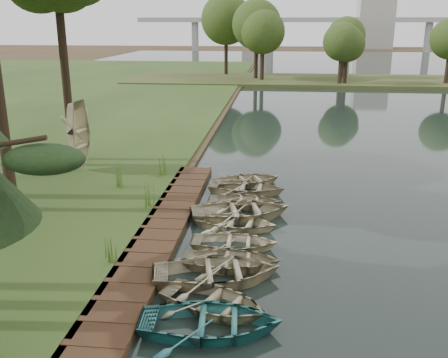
# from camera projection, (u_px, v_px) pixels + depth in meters

# --- Properties ---
(ground) EXTENTS (300.00, 300.00, 0.00)m
(ground) POSITION_uv_depth(u_px,v_px,m) (204.00, 237.00, 18.25)
(ground) COLOR #3D2F1D
(boardwalk) EXTENTS (1.60, 16.00, 0.30)m
(boardwalk) POSITION_uv_depth(u_px,v_px,m) (161.00, 231.00, 18.37)
(boardwalk) COLOR #372415
(boardwalk) RESTS_ON ground
(peninsula) EXTENTS (50.00, 14.00, 0.45)m
(peninsula) POSITION_uv_depth(u_px,v_px,m) (321.00, 81.00, 64.76)
(peninsula) COLOR #3B441E
(peninsula) RESTS_ON ground
(far_trees) EXTENTS (45.60, 5.60, 8.80)m
(far_trees) POSITION_uv_depth(u_px,v_px,m) (297.00, 31.00, 63.24)
(far_trees) COLOR black
(far_trees) RESTS_ON peninsula
(bridge) EXTENTS (95.90, 4.00, 8.60)m
(bridge) POSITION_uv_depth(u_px,v_px,m) (318.00, 24.00, 128.62)
(bridge) COLOR #A5A5A0
(bridge) RESTS_ON ground
(building_a) EXTENTS (10.00, 8.00, 18.00)m
(building_a) POSITION_uv_depth(u_px,v_px,m) (375.00, 16.00, 145.19)
(building_a) COLOR #A5A5A0
(building_a) RESTS_ON ground
(building_b) EXTENTS (8.00, 8.00, 12.00)m
(building_b) POSITION_uv_depth(u_px,v_px,m) (256.00, 27.00, 154.42)
(building_b) COLOR #A5A5A0
(building_b) RESTS_ON ground
(rowboat_0) EXTENTS (3.80, 2.85, 0.75)m
(rowboat_0) POSITION_uv_depth(u_px,v_px,m) (211.00, 319.00, 12.45)
(rowboat_0) COLOR #286F6D
(rowboat_0) RESTS_ON water
(rowboat_1) EXTENTS (3.75, 3.27, 0.65)m
(rowboat_1) POSITION_uv_depth(u_px,v_px,m) (215.00, 299.00, 13.44)
(rowboat_1) COLOR tan
(rowboat_1) RESTS_ON water
(rowboat_2) EXTENTS (4.36, 3.51, 0.80)m
(rowboat_2) POSITION_uv_depth(u_px,v_px,m) (217.00, 269.00, 14.92)
(rowboat_2) COLOR tan
(rowboat_2) RESTS_ON water
(rowboat_3) EXTENTS (3.19, 2.35, 0.64)m
(rowboat_3) POSITION_uv_depth(u_px,v_px,m) (232.00, 258.00, 15.79)
(rowboat_3) COLOR tan
(rowboat_3) RESTS_ON water
(rowboat_4) EXTENTS (3.00, 2.16, 0.62)m
(rowboat_4) POSITION_uv_depth(u_px,v_px,m) (234.00, 240.00, 17.11)
(rowboat_4) COLOR tan
(rowboat_4) RESTS_ON water
(rowboat_5) EXTENTS (3.40, 2.70, 0.63)m
(rowboat_5) POSITION_uv_depth(u_px,v_px,m) (236.00, 221.00, 18.79)
(rowboat_5) COLOR tan
(rowboat_5) RESTS_ON water
(rowboat_6) EXTENTS (4.58, 3.78, 0.82)m
(rowboat_6) POSITION_uv_depth(u_px,v_px,m) (241.00, 208.00, 19.74)
(rowboat_6) COLOR tan
(rowboat_6) RESTS_ON water
(rowboat_7) EXTENTS (3.09, 2.22, 0.64)m
(rowboat_7) POSITION_uv_depth(u_px,v_px,m) (245.00, 199.00, 21.02)
(rowboat_7) COLOR tan
(rowboat_7) RESTS_ON water
(rowboat_8) EXTENTS (3.72, 2.83, 0.72)m
(rowboat_8) POSITION_uv_depth(u_px,v_px,m) (247.00, 186.00, 22.63)
(rowboat_8) COLOR tan
(rowboat_8) RESTS_ON water
(rowboat_9) EXTENTS (3.85, 3.34, 0.67)m
(rowboat_9) POSITION_uv_depth(u_px,v_px,m) (248.00, 178.00, 23.79)
(rowboat_9) COLOR tan
(rowboat_9) RESTS_ON water
(stored_rowboat) EXTENTS (3.84, 2.95, 0.74)m
(stored_rowboat) POSITION_uv_depth(u_px,v_px,m) (82.00, 163.00, 25.31)
(stored_rowboat) COLOR tan
(stored_rowboat) RESTS_ON bank
(reeds_0) EXTENTS (0.60, 0.60, 0.87)m
(reeds_0) POSITION_uv_depth(u_px,v_px,m) (110.00, 248.00, 15.65)
(reeds_0) COLOR #3F661E
(reeds_0) RESTS_ON bank
(reeds_1) EXTENTS (0.60, 0.60, 1.03)m
(reeds_1) POSITION_uv_depth(u_px,v_px,m) (148.00, 195.00, 20.22)
(reeds_1) COLOR #3F661E
(reeds_1) RESTS_ON bank
(reeds_2) EXTENTS (0.60, 0.60, 1.12)m
(reeds_2) POSITION_uv_depth(u_px,v_px,m) (162.00, 164.00, 24.37)
(reeds_2) COLOR #3F661E
(reeds_2) RESTS_ON bank
(reeds_3) EXTENTS (0.60, 0.60, 1.13)m
(reeds_3) POSITION_uv_depth(u_px,v_px,m) (118.00, 175.00, 22.66)
(reeds_3) COLOR #3F661E
(reeds_3) RESTS_ON bank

